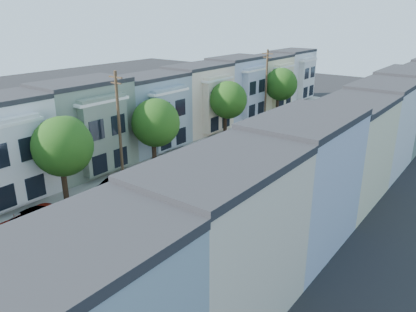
# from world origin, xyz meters

# --- Properties ---
(ground) EXTENTS (160.00, 160.00, 0.00)m
(ground) POSITION_xyz_m (0.00, 0.00, 0.00)
(ground) COLOR black
(ground) RESTS_ON ground
(road_slab) EXTENTS (12.00, 70.00, 0.02)m
(road_slab) POSITION_xyz_m (0.00, 15.00, 0.01)
(road_slab) COLOR black
(road_slab) RESTS_ON ground
(curb_left) EXTENTS (0.30, 70.00, 0.15)m
(curb_left) POSITION_xyz_m (-6.05, 15.00, 0.07)
(curb_left) COLOR gray
(curb_left) RESTS_ON ground
(curb_right) EXTENTS (0.30, 70.00, 0.15)m
(curb_right) POSITION_xyz_m (6.05, 15.00, 0.07)
(curb_right) COLOR gray
(curb_right) RESTS_ON ground
(sidewalk_left) EXTENTS (2.60, 70.00, 0.15)m
(sidewalk_left) POSITION_xyz_m (-7.35, 15.00, 0.07)
(sidewalk_left) COLOR gray
(sidewalk_left) RESTS_ON ground
(sidewalk_right) EXTENTS (2.60, 70.00, 0.15)m
(sidewalk_right) POSITION_xyz_m (7.35, 15.00, 0.07)
(sidewalk_right) COLOR gray
(sidewalk_right) RESTS_ON ground
(centerline) EXTENTS (0.12, 70.00, 0.01)m
(centerline) POSITION_xyz_m (0.00, 15.00, 0.00)
(centerline) COLOR gold
(centerline) RESTS_ON ground
(townhouse_row_left) EXTENTS (5.00, 70.00, 8.50)m
(townhouse_row_left) POSITION_xyz_m (-11.15, 15.00, 0.00)
(townhouse_row_left) COLOR beige
(townhouse_row_left) RESTS_ON ground
(townhouse_row_right) EXTENTS (5.00, 70.00, 8.50)m
(townhouse_row_right) POSITION_xyz_m (11.15, 15.00, 0.00)
(townhouse_row_right) COLOR beige
(townhouse_row_right) RESTS_ON ground
(tree_b) EXTENTS (4.70, 4.70, 7.33)m
(tree_b) POSITION_xyz_m (-6.30, -3.81, 4.96)
(tree_b) COLOR black
(tree_b) RESTS_ON ground
(tree_c) EXTENTS (4.70, 4.70, 7.05)m
(tree_c) POSITION_xyz_m (-6.30, 6.43, 4.69)
(tree_c) COLOR black
(tree_c) RESTS_ON ground
(tree_d) EXTENTS (4.50, 4.50, 7.16)m
(tree_d) POSITION_xyz_m (-6.30, 18.77, 4.88)
(tree_d) COLOR black
(tree_d) RESTS_ON ground
(tree_e) EXTENTS (4.70, 4.70, 7.34)m
(tree_e) POSITION_xyz_m (-6.30, 32.17, 4.97)
(tree_e) COLOR black
(tree_e) RESTS_ON ground
(tree_far_r) EXTENTS (3.10, 3.10, 5.16)m
(tree_far_r) POSITION_xyz_m (6.90, 30.04, 3.57)
(tree_far_r) COLOR black
(tree_far_r) RESTS_ON ground
(utility_pole_near) EXTENTS (1.60, 0.26, 10.00)m
(utility_pole_near) POSITION_xyz_m (-6.30, 2.00, 5.15)
(utility_pole_near) COLOR #42301E
(utility_pole_near) RESTS_ON ground
(utility_pole_far) EXTENTS (1.60, 0.26, 10.00)m
(utility_pole_far) POSITION_xyz_m (-6.30, 28.00, 5.15)
(utility_pole_far) COLOR #42301E
(utility_pole_far) RESTS_ON ground
(fedex_truck) EXTENTS (2.67, 6.93, 3.33)m
(fedex_truck) POSITION_xyz_m (1.53, 9.10, 1.86)
(fedex_truck) COLOR white
(fedex_truck) RESTS_ON ground
(lead_sedan) EXTENTS (3.11, 5.37, 1.41)m
(lead_sedan) POSITION_xyz_m (1.75, 19.89, 0.70)
(lead_sedan) COLOR black
(lead_sedan) RESTS_ON ground
(parked_left_b) EXTENTS (2.88, 5.34, 1.42)m
(parked_left_b) POSITION_xyz_m (-4.90, -8.12, 0.71)
(parked_left_b) COLOR black
(parked_left_b) RESTS_ON ground
(parked_left_c) EXTENTS (1.62, 4.14, 1.36)m
(parked_left_c) POSITION_xyz_m (-4.90, -0.36, 0.68)
(parked_left_c) COLOR silver
(parked_left_c) RESTS_ON ground
(parked_left_d) EXTENTS (2.50, 4.84, 1.30)m
(parked_left_d) POSITION_xyz_m (-4.90, 13.61, 0.65)
(parked_left_d) COLOR #370D07
(parked_left_d) RESTS_ON ground
(parked_right_a) EXTENTS (2.66, 5.32, 1.45)m
(parked_right_a) POSITION_xyz_m (4.90, -9.83, 0.72)
(parked_right_a) COLOR #313537
(parked_right_a) RESTS_ON ground
(parked_right_b) EXTENTS (1.62, 4.00, 1.31)m
(parked_right_b) POSITION_xyz_m (4.90, -2.71, 0.65)
(parked_right_b) COLOR #B1B3BF
(parked_right_b) RESTS_ON ground
(parked_right_c) EXTENTS (1.64, 4.20, 1.36)m
(parked_right_c) POSITION_xyz_m (4.90, 16.02, 0.68)
(parked_right_c) COLOR black
(parked_right_c) RESTS_ON ground
(parked_right_d) EXTENTS (1.84, 4.38, 1.40)m
(parked_right_d) POSITION_xyz_m (4.90, 26.55, 0.70)
(parked_right_d) COLOR black
(parked_right_d) RESTS_ON ground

